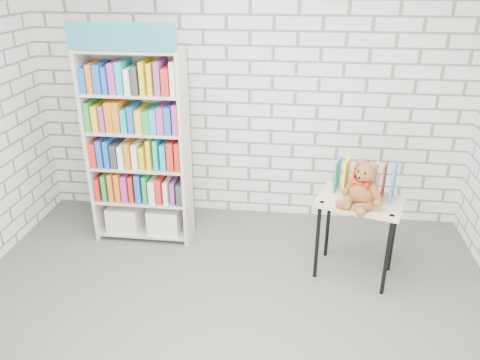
# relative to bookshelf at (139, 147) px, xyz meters

# --- Properties ---
(ground) EXTENTS (4.50, 4.50, 0.00)m
(ground) POSITION_rel_bookshelf_xyz_m (0.99, -1.36, -0.97)
(ground) COLOR #4D574A
(ground) RESTS_ON ground
(room_shell) EXTENTS (4.52, 4.02, 2.81)m
(room_shell) POSITION_rel_bookshelf_xyz_m (0.99, -1.36, 0.81)
(room_shell) COLOR silver
(room_shell) RESTS_ON ground
(bookshelf) EXTENTS (0.95, 0.37, 2.13)m
(bookshelf) POSITION_rel_bookshelf_xyz_m (0.00, 0.00, 0.00)
(bookshelf) COLOR beige
(bookshelf) RESTS_ON ground
(display_table) EXTENTS (0.81, 0.66, 0.75)m
(display_table) POSITION_rel_bookshelf_xyz_m (2.05, -0.44, -0.33)
(display_table) COLOR #E0C686
(display_table) RESTS_ON ground
(table_books) EXTENTS (0.53, 0.35, 0.29)m
(table_books) POSITION_rel_bookshelf_xyz_m (2.09, -0.33, -0.08)
(table_books) COLOR teal
(table_books) RESTS_ON display_table
(teddy_bear) EXTENTS (0.38, 0.37, 0.39)m
(teddy_bear) POSITION_rel_bookshelf_xyz_m (2.05, -0.55, -0.07)
(teddy_bear) COLOR brown
(teddy_bear) RESTS_ON display_table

